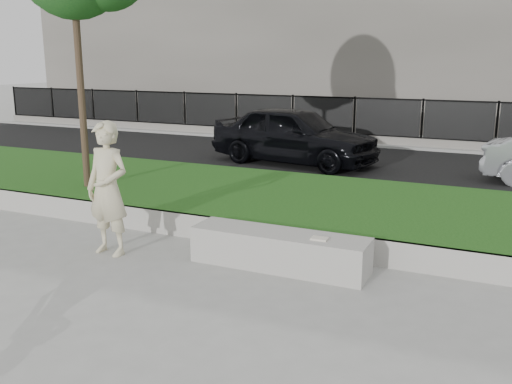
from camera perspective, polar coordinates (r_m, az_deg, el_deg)
The scene contains 11 objects.
ground at distance 8.48m, azimuth -8.26°, elevation -6.80°, with size 90.00×90.00×0.00m, color gray.
grass_bank at distance 10.94m, azimuth 0.25°, elevation -0.93°, with size 34.00×4.00×0.40m, color #10390E.
grass_kerb at distance 9.26m, azimuth -4.81°, elevation -3.66°, with size 34.00×0.08×0.40m, color #A29F98.
street at distance 16.03m, azimuth 8.45°, elevation 2.89°, with size 34.00×7.00×0.04m, color black.
far_pavement at distance 20.33m, azimuth 12.09°, elevation 5.06°, with size 34.00×3.00×0.12m, color gray.
iron_fence at distance 19.30m, azimuth 11.49°, elevation 6.11°, with size 32.00×0.30×1.50m.
building_facade at distance 27.08m, azimuth 16.12°, elevation 17.35°, with size 34.00×10.00×10.00m, color #5E5952.
stone_bench at distance 8.06m, azimuth 2.35°, elevation -5.81°, with size 2.53×0.63×0.52m, color #A29F98.
man at distance 8.70m, azimuth -14.61°, elevation 0.30°, with size 0.73×0.48×2.00m, color beige.
book at distance 7.71m, azimuth 6.37°, elevation -4.65°, with size 0.22×0.16×0.02m, color beige.
car_dark at distance 15.60m, azimuth 3.85°, elevation 5.72°, with size 1.86×4.63×1.58m, color black.
Camera 1 is at (4.40, -6.64, 2.91)m, focal length 40.00 mm.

